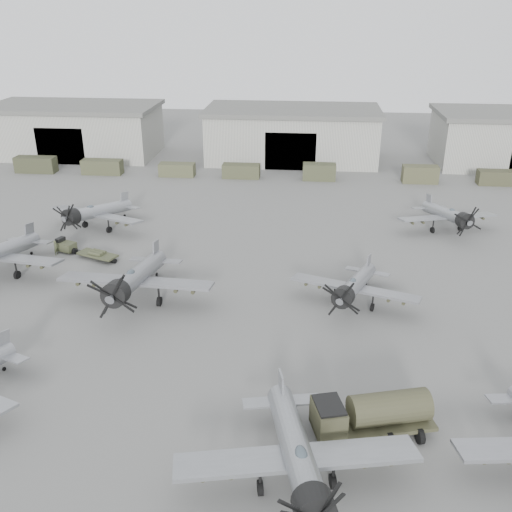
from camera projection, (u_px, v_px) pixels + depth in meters
The scene contains 18 objects.
ground at pixel (259, 371), 41.75m from camera, with size 220.00×220.00×0.00m, color #575755.
hangar_left at pixel (75, 130), 99.60m from camera, with size 29.00×14.80×8.70m.
hangar_center at pixel (292, 134), 96.30m from camera, with size 29.00×14.80×8.70m.
support_truck_0 at pixel (36, 165), 90.18m from camera, with size 6.34×2.20×2.49m, color #363825.
support_truck_1 at pixel (102, 167), 89.28m from camera, with size 6.26×2.20×2.27m, color #3F422B.
support_truck_2 at pixel (177, 170), 88.31m from camera, with size 5.47×2.20×1.99m, color #484A30.
support_truck_3 at pixel (241, 171), 87.41m from camera, with size 5.71×2.20×2.10m, color #40422B.
support_truck_4 at pixel (319, 172), 86.30m from camera, with size 4.95×2.20×2.49m, color #3D412A.
support_truck_5 at pixel (420, 174), 84.99m from camera, with size 5.22×2.20×2.53m, color #46472E.
support_truck_6 at pixel (498, 178), 84.09m from camera, with size 5.88×2.20×2.12m, color #3C3C27.
aircraft_near_1 at pixel (298, 458), 30.48m from camera, with size 13.58×12.23×5.39m.
aircraft_mid_1 at pixel (134, 279), 49.97m from camera, with size 13.88×12.49×5.55m.
aircraft_mid_2 at pixel (354, 286), 49.68m from camera, with size 11.43×10.30×4.59m.
aircraft_far_0 at pixel (94, 212), 66.70m from camera, with size 12.08×10.92×4.90m.
aircraft_far_1 at pixel (449, 215), 66.18m from camera, with size 11.64×10.48×4.64m.
fuel_tanker at pixel (372, 413), 35.00m from camera, with size 7.94×4.85×2.91m.
tug_trailer at pixel (78, 249), 60.88m from camera, with size 7.59×4.09×1.53m.
ground_crew at pixel (56, 248), 60.74m from camera, with size 0.59×0.38×1.61m, color #454B31.
Camera 1 is at (3.06, -34.55, 24.74)m, focal length 40.00 mm.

